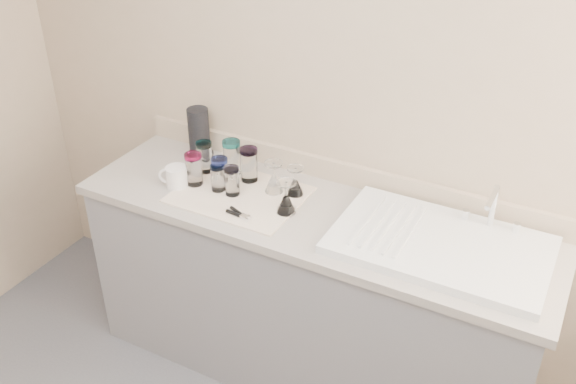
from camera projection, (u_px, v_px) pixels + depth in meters
The scene contains 17 objects.
room_envelope at pixel (82, 226), 1.45m from camera, with size 3.54×3.50×2.52m.
counter_unit at pixel (310, 294), 2.93m from camera, with size 2.06×0.62×0.90m.
sink_unit at pixel (441, 244), 2.46m from camera, with size 0.82×0.50×0.22m.
dish_towel at pixel (239, 195), 2.80m from camera, with size 0.55×0.42×0.01m, color white.
tumbler_teal at pixel (205, 157), 2.93m from camera, with size 0.07×0.07×0.15m.
tumbler_cyan at pixel (232, 157), 2.91m from camera, with size 0.08×0.08×0.16m.
tumbler_purple at pixel (249, 164), 2.86m from camera, with size 0.08×0.08×0.16m.
tumbler_magenta at pixel (194, 169), 2.83m from camera, with size 0.08×0.08×0.15m.
tumbler_blue at pixel (218, 177), 2.79m from camera, with size 0.06×0.06×0.12m.
tumbler_lavender at pixel (232, 181), 2.76m from camera, with size 0.07×0.07×0.13m.
tumbler_extra at pixel (220, 173), 2.81m from camera, with size 0.07×0.07×0.15m.
goblet_back_left at pixel (274, 182), 2.79m from camera, with size 0.08×0.08×0.14m.
goblet_back_right at pixel (295, 185), 2.78m from camera, with size 0.07×0.07×0.13m.
goblet_front_right at pixel (286, 202), 2.65m from camera, with size 0.08×0.08×0.15m.
can_opener at pixel (239, 214), 2.65m from camera, with size 0.12×0.06×0.02m.
white_mug at pixel (176, 177), 2.84m from camera, with size 0.15×0.12×0.10m.
paper_towel_roll at pixel (199, 133), 3.07m from camera, with size 0.13×0.13×0.24m.
Camera 1 is at (0.97, -0.83, 2.38)m, focal length 40.00 mm.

